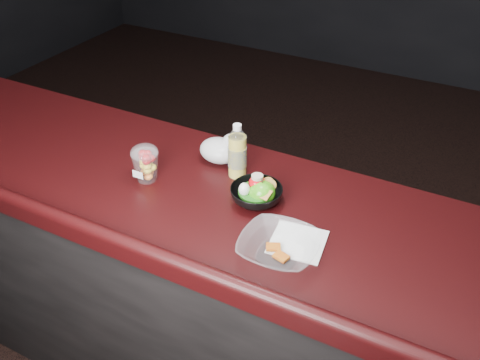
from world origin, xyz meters
The scene contains 8 objects.
counter centered at (0.00, 0.30, 0.51)m, with size 4.06×0.71×1.02m.
lemonade_bottle centered at (-0.06, 0.44, 1.11)m, with size 0.07×0.07×0.20m.
fruit_cup centered at (-0.33, 0.27, 1.09)m, with size 0.10×0.10×0.14m.
green_apple centered at (0.09, 0.34, 1.06)m, with size 0.09×0.09×0.09m.
plastic_bag centered at (-0.16, 0.50, 1.07)m, with size 0.15×0.12×0.11m.
snack_bowl centered at (0.06, 0.33, 1.05)m, with size 0.23×0.23×0.10m.
takeout_bowl centered at (0.24, 0.13, 1.05)m, with size 0.24×0.24×0.06m.
paper_napkin centered at (0.27, 0.21, 1.02)m, with size 0.16×0.16×0.00m, color white.
Camera 1 is at (0.68, -0.95, 2.09)m, focal length 40.00 mm.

